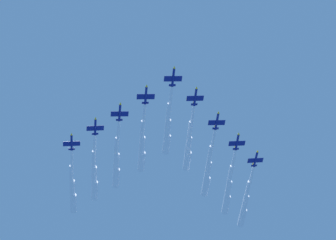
{
  "coord_description": "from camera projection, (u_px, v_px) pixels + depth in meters",
  "views": [
    {
      "loc": [
        100.23,
        -42.31,
        7.26
      ],
      "look_at": [
        0.0,
        0.0,
        198.29
      ],
      "focal_mm": 49.2,
      "sensor_mm": 36.0,
      "label": 1
    }
  ],
  "objects": [
    {
      "name": "jet_trail_starboard",
      "position": [
        73.0,
        189.0,
        242.09
      ],
      "size": [
        48.27,
        19.99,
        4.17
      ],
      "color": "navy"
    },
    {
      "name": "jet_starboard_mid",
      "position": [
        117.0,
        162.0,
        230.45
      ],
      "size": [
        48.06,
        18.98,
        4.17
      ],
      "color": "navy"
    },
    {
      "name": "jet_port_outer",
      "position": [
        228.0,
        190.0,
        238.34
      ],
      "size": [
        48.68,
        20.34,
        4.13
      ],
      "color": "navy"
    },
    {
      "name": "jet_port_mid",
      "position": [
        208.0,
        171.0,
        232.74
      ],
      "size": [
        48.55,
        19.33,
        4.14
      ],
      "color": "navy"
    },
    {
      "name": "jet_trail_port",
      "position": [
        245.0,
        204.0,
        245.67
      ],
      "size": [
        48.47,
        19.35,
        4.22
      ],
      "color": "navy"
    },
    {
      "name": "jet_port_inner",
      "position": [
        189.0,
        145.0,
        228.66
      ],
      "size": [
        45.66,
        18.93,
        4.23
      ],
      "color": "navy"
    },
    {
      "name": "jet_starboard_inner",
      "position": [
        142.0,
        145.0,
        225.26
      ],
      "size": [
        46.33,
        19.23,
        4.14
      ],
      "color": "navy"
    },
    {
      "name": "jet_lead",
      "position": [
        168.0,
        128.0,
        220.07
      ],
      "size": [
        45.16,
        18.71,
        4.2
      ],
      "color": "navy"
    },
    {
      "name": "jet_starboard_outer",
      "position": [
        94.0,
        175.0,
        237.25
      ],
      "size": [
        48.66,
        19.67,
        4.25
      ],
      "color": "navy"
    }
  ]
}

